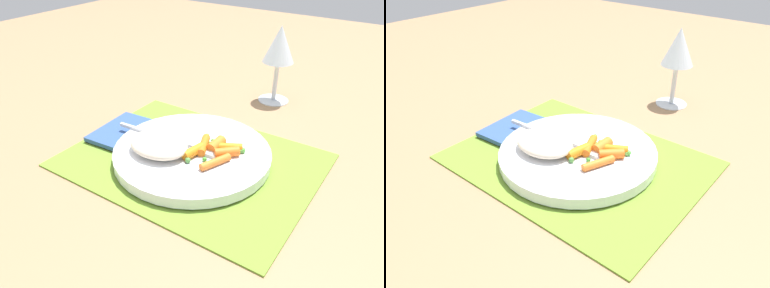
# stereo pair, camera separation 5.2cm
# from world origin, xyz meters

# --- Properties ---
(ground_plane) EXTENTS (2.40, 2.40, 0.00)m
(ground_plane) POSITION_xyz_m (0.00, 0.00, 0.00)
(ground_plane) COLOR #997551
(placemat) EXTENTS (0.41, 0.31, 0.01)m
(placemat) POSITION_xyz_m (0.00, 0.00, 0.00)
(placemat) COLOR olive
(placemat) RESTS_ON ground_plane
(plate) EXTENTS (0.26, 0.26, 0.02)m
(plate) POSITION_xyz_m (0.00, 0.00, 0.01)
(plate) COLOR white
(plate) RESTS_ON placemat
(rice_mound) EXTENTS (0.10, 0.08, 0.03)m
(rice_mound) POSITION_xyz_m (-0.04, -0.04, 0.04)
(rice_mound) COLOR beige
(rice_mound) RESTS_ON plate
(carrot_portion) EXTENTS (0.08, 0.09, 0.02)m
(carrot_portion) POSITION_xyz_m (0.04, 0.01, 0.03)
(carrot_portion) COLOR orange
(carrot_portion) RESTS_ON plate
(pea_scatter) EXTENTS (0.08, 0.09, 0.01)m
(pea_scatter) POSITION_xyz_m (0.04, 0.02, 0.03)
(pea_scatter) COLOR #52AE41
(pea_scatter) RESTS_ON plate
(fork) EXTENTS (0.21, 0.02, 0.01)m
(fork) POSITION_xyz_m (-0.03, -0.00, 0.03)
(fork) COLOR silver
(fork) RESTS_ON plate
(wine_glass) EXTENTS (0.07, 0.07, 0.17)m
(wine_glass) POSITION_xyz_m (0.01, 0.31, 0.12)
(wine_glass) COLOR silver
(wine_glass) RESTS_ON ground_plane
(napkin) EXTENTS (0.09, 0.13, 0.01)m
(napkin) POSITION_xyz_m (-0.16, 0.00, 0.01)
(napkin) COLOR #33518C
(napkin) RESTS_ON placemat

